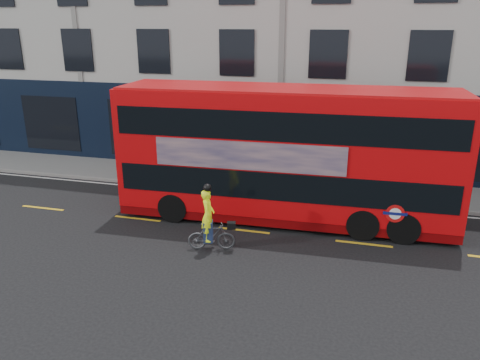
% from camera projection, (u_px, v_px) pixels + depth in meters
% --- Properties ---
extents(ground, '(120.00, 120.00, 0.00)m').
position_uv_depth(ground, '(232.00, 250.00, 14.68)').
color(ground, black).
rests_on(ground, ground).
extents(pavement, '(60.00, 3.00, 0.12)m').
position_uv_depth(pavement, '(272.00, 183.00, 20.62)').
color(pavement, slate).
rests_on(pavement, ground).
extents(kerb, '(60.00, 0.12, 0.13)m').
position_uv_depth(kerb, '(265.00, 194.00, 19.24)').
color(kerb, gray).
rests_on(kerb, ground).
extents(building_terrace, '(50.00, 10.07, 15.00)m').
position_uv_depth(building_terrace, '(299.00, 8.00, 24.14)').
color(building_terrace, '#B2B0A8').
rests_on(building_terrace, ground).
extents(road_edge_line, '(58.00, 0.10, 0.01)m').
position_uv_depth(road_edge_line, '(263.00, 198.00, 18.99)').
color(road_edge_line, silver).
rests_on(road_edge_line, ground).
extents(lane_dashes, '(58.00, 0.12, 0.01)m').
position_uv_depth(lane_dashes, '(244.00, 230.00, 16.06)').
color(lane_dashes, gold).
rests_on(lane_dashes, ground).
extents(bus, '(11.79, 3.06, 4.72)m').
position_uv_depth(bus, '(287.00, 154.00, 16.33)').
color(bus, red).
rests_on(bus, ground).
extents(cyclist, '(1.54, 0.77, 2.18)m').
position_uv_depth(cyclist, '(210.00, 227.00, 14.50)').
color(cyclist, '#4B4D50').
rests_on(cyclist, ground).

